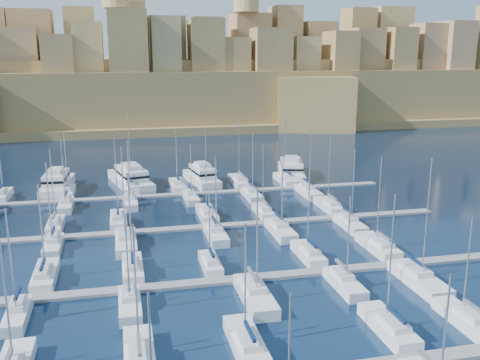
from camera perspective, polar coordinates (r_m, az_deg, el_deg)
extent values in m
plane|color=black|center=(81.29, -2.67, -7.35)|extent=(600.00, 600.00, 0.00)
cube|color=slate|center=(70.33, -0.90, -10.61)|extent=(84.00, 2.00, 0.40)
cube|color=slate|center=(90.52, -3.80, -5.02)|extent=(84.00, 2.00, 0.40)
cube|color=slate|center=(111.39, -5.60, -1.49)|extent=(84.00, 2.00, 0.40)
cylinder|color=#9EA0A8|center=(52.87, -23.65, -11.88)|extent=(0.18, 0.18, 11.83)
cube|color=#595B60|center=(53.25, -23.56, -17.16)|extent=(0.35, 3.81, 0.35)
cube|color=silver|center=(54.59, -10.68, -18.10)|extent=(2.88, 9.59, 1.68)
cube|color=silver|center=(53.15, -10.69, -17.54)|extent=(2.01, 4.32, 0.70)
cylinder|color=#9EA0A8|center=(51.72, -11.04, -11.19)|extent=(0.18, 0.18, 12.34)
cube|color=#595B60|center=(52.21, -10.72, -16.83)|extent=(0.35, 3.84, 0.35)
cube|color=silver|center=(55.74, 0.67, -17.12)|extent=(2.89, 9.62, 1.68)
cube|color=silver|center=(54.33, 0.92, -16.55)|extent=(2.02, 4.33, 0.70)
cylinder|color=#9EA0A8|center=(53.07, 0.56, -10.64)|extent=(0.18, 0.18, 11.70)
cube|color=#0B1D3D|center=(53.41, 1.05, -15.82)|extent=(0.35, 3.85, 0.35)
cube|color=silver|center=(60.65, 15.53, -14.96)|extent=(2.79, 9.31, 1.67)
cube|color=silver|center=(59.39, 16.04, -14.35)|extent=(1.96, 4.19, 0.70)
cylinder|color=#9EA0A8|center=(57.83, 15.79, -8.03)|extent=(0.18, 0.18, 13.69)
cube|color=#0B1D3D|center=(58.55, 16.33, -13.63)|extent=(0.35, 3.72, 0.35)
cube|color=silver|center=(64.88, 22.82, -13.61)|extent=(2.62, 8.75, 1.64)
cube|color=silver|center=(63.75, 23.38, -12.99)|extent=(1.84, 3.94, 0.70)
cylinder|color=#9EA0A8|center=(62.74, 23.11, -8.39)|extent=(0.18, 0.18, 10.73)
cube|color=#595B60|center=(63.00, 23.71, -12.29)|extent=(0.35, 3.50, 0.35)
cylinder|color=#9EA0A8|center=(44.17, 5.27, -17.66)|extent=(0.18, 0.18, 9.73)
cylinder|color=#9EA0A8|center=(48.72, 21.04, -14.91)|extent=(0.18, 0.18, 10.32)
cube|color=silver|center=(74.84, -20.04, -9.66)|extent=(2.79, 9.30, 1.67)
cube|color=silver|center=(73.55, -20.20, -9.09)|extent=(1.95, 4.19, 0.70)
cylinder|color=#9EA0A8|center=(73.05, -20.41, -4.79)|extent=(0.18, 0.18, 11.39)
cube|color=#0B1D3D|center=(72.73, -20.31, -8.46)|extent=(0.35, 3.72, 0.35)
cube|color=silver|center=(73.99, -11.38, -9.35)|extent=(2.70, 9.00, 1.65)
cube|color=silver|center=(72.71, -11.40, -8.77)|extent=(1.89, 4.05, 0.70)
cylinder|color=#9EA0A8|center=(72.01, -11.65, -4.05)|extent=(0.18, 0.18, 12.39)
cube|color=#0B1D3D|center=(71.90, -11.43, -8.13)|extent=(0.35, 3.60, 0.35)
cube|color=silver|center=(74.25, -3.17, -9.03)|extent=(2.31, 7.69, 1.58)
cube|color=silver|center=(73.12, -3.08, -8.43)|extent=(1.62, 3.46, 0.70)
cylinder|color=#9EA0A8|center=(72.66, -3.28, -4.86)|extent=(0.18, 0.18, 9.54)
cube|color=#0B1D3D|center=(72.38, -3.04, -7.77)|extent=(0.35, 3.08, 0.35)
cube|color=silver|center=(78.17, 7.28, -7.92)|extent=(2.62, 8.73, 1.64)
cube|color=silver|center=(76.99, 7.53, -7.34)|extent=(1.83, 3.93, 0.70)
cylinder|color=#9EA0A8|center=(76.38, 7.32, -3.11)|extent=(0.18, 0.18, 11.80)
cube|color=#0B1D3D|center=(76.24, 7.67, -6.71)|extent=(0.35, 3.49, 0.35)
cube|color=silver|center=(83.01, 14.48, -6.93)|extent=(2.98, 9.93, 1.70)
cube|color=silver|center=(81.78, 14.85, -6.37)|extent=(2.08, 4.47, 0.70)
cylinder|color=#9EA0A8|center=(81.25, 14.62, -2.05)|extent=(0.18, 0.18, 12.71)
cube|color=#595B60|center=(81.03, 15.06, -5.79)|extent=(0.35, 3.97, 0.35)
cube|color=silver|center=(65.64, -22.64, -13.29)|extent=(2.34, 7.79, 1.59)
cube|color=silver|center=(65.84, -22.62, -12.10)|extent=(1.64, 3.51, 0.70)
cylinder|color=#9EA0A8|center=(62.67, -23.25, -7.96)|extent=(0.18, 0.18, 11.79)
cube|color=#0B1D3D|center=(65.76, -22.65, -11.12)|extent=(0.35, 3.12, 0.35)
cube|color=silver|center=(64.27, -11.65, -13.04)|extent=(2.51, 8.35, 1.62)
cube|color=silver|center=(64.52, -11.72, -11.79)|extent=(1.75, 3.76, 0.70)
cylinder|color=#9EA0A8|center=(61.44, -11.91, -8.17)|extent=(0.18, 0.18, 10.46)
cube|color=#595B60|center=(64.46, -11.78, -10.79)|extent=(0.35, 3.34, 0.35)
cube|color=silver|center=(64.98, 1.67, -12.39)|extent=(3.15, 10.51, 1.73)
cube|color=silver|center=(65.39, 1.44, -11.04)|extent=(2.21, 4.73, 0.70)
cylinder|color=#9EA0A8|center=(61.68, 1.83, -6.52)|extent=(0.18, 0.18, 12.80)
cube|color=#595B60|center=(65.42, 1.33, -10.02)|extent=(0.35, 4.20, 0.35)
cube|color=silver|center=(69.47, 11.11, -10.91)|extent=(2.56, 8.54, 1.63)
cube|color=silver|center=(69.72, 10.87, -9.76)|extent=(1.79, 3.84, 0.70)
cylinder|color=#9EA0A8|center=(66.79, 11.50, -6.16)|extent=(0.18, 0.18, 10.87)
cube|color=#595B60|center=(69.67, 10.76, -8.84)|extent=(0.35, 3.42, 0.35)
cube|color=silver|center=(72.84, 18.57, -10.15)|extent=(3.22, 10.75, 1.74)
cube|color=silver|center=(73.22, 18.20, -8.97)|extent=(2.26, 4.84, 0.70)
cylinder|color=#9EA0A8|center=(69.55, 19.32, -3.91)|extent=(0.18, 0.18, 15.18)
cube|color=#0B1D3D|center=(73.26, 18.05, -8.06)|extent=(0.35, 4.30, 0.35)
cube|color=silver|center=(95.02, -19.07, -4.66)|extent=(2.49, 8.31, 1.62)
cube|color=silver|center=(93.89, -19.18, -4.14)|extent=(1.75, 3.74, 0.70)
cylinder|color=#9EA0A8|center=(93.59, -19.37, -0.57)|extent=(0.18, 0.18, 12.17)
cube|color=#595B60|center=(93.19, -19.25, -3.60)|extent=(0.35, 3.33, 0.35)
cube|color=silver|center=(94.80, -12.83, -4.27)|extent=(2.77, 9.25, 1.66)
cube|color=silver|center=(93.56, -12.86, -3.75)|extent=(1.94, 4.16, 0.70)
cylinder|color=#9EA0A8|center=(93.19, -13.08, 0.42)|extent=(0.18, 0.18, 14.03)
cube|color=#0B1D3D|center=(92.82, -12.89, -3.21)|extent=(0.35, 3.70, 0.35)
cube|color=silver|center=(96.01, -3.54, -3.71)|extent=(2.85, 9.49, 1.67)
cube|color=silver|center=(94.77, -3.46, -3.19)|extent=(1.99, 4.27, 0.70)
cylinder|color=#9EA0A8|center=(94.43, -3.66, 0.97)|extent=(0.18, 0.18, 14.19)
cube|color=#0B1D3D|center=(94.03, -3.42, -2.66)|extent=(0.35, 3.79, 0.35)
cube|color=silver|center=(97.42, 2.49, -3.46)|extent=(2.41, 8.02, 1.60)
cube|color=silver|center=(96.35, 2.62, -2.95)|extent=(1.68, 3.61, 0.70)
cylinder|color=#9EA0A8|center=(96.08, 2.46, 0.37)|extent=(0.18, 0.18, 11.61)
cube|color=#595B60|center=(95.69, 2.69, -2.41)|extent=(0.35, 3.21, 0.35)
cube|color=silver|center=(102.12, 9.46, -2.82)|extent=(2.82, 9.40, 1.67)
cube|color=silver|center=(100.96, 9.69, -2.32)|extent=(1.97, 4.23, 0.70)
cylinder|color=#9EA0A8|center=(100.71, 9.53, 1.38)|extent=(0.18, 0.18, 13.43)
cube|color=#595B60|center=(100.27, 9.81, -1.81)|extent=(0.35, 3.76, 0.35)
cube|color=silver|center=(85.27, -19.29, -6.76)|extent=(2.47, 8.24, 1.61)
cube|color=silver|center=(85.66, -19.30, -5.84)|extent=(1.73, 3.71, 0.70)
cylinder|color=#9EA0A8|center=(82.82, -19.69, -2.36)|extent=(0.18, 0.18, 12.19)
cube|color=#0B1D3D|center=(85.72, -19.32, -5.09)|extent=(0.35, 3.29, 0.35)
cube|color=silver|center=(83.58, -12.06, -6.64)|extent=(3.12, 10.39, 1.72)
cube|color=silver|center=(84.16, -12.11, -5.63)|extent=(2.18, 4.67, 0.70)
cylinder|color=#9EA0A8|center=(80.72, -12.33, -1.44)|extent=(0.18, 0.18, 14.24)
cube|color=#595B60|center=(84.32, -12.15, -4.84)|extent=(0.35, 4.15, 0.35)
cube|color=silver|center=(85.34, -2.59, -5.94)|extent=(2.75, 9.18, 1.66)
cube|color=silver|center=(85.81, -2.71, -5.00)|extent=(1.93, 4.13, 0.70)
cylinder|color=#9EA0A8|center=(82.86, -2.58, -1.54)|extent=(0.18, 0.18, 12.15)
cube|color=#0B1D3D|center=(85.91, -2.77, -4.24)|extent=(0.35, 3.67, 0.35)
cube|color=silver|center=(87.48, 4.36, -5.46)|extent=(2.92, 9.72, 1.69)
cube|color=silver|center=(87.98, 4.18, -4.53)|extent=(2.04, 4.38, 0.70)
cylinder|color=#9EA0A8|center=(84.92, 4.54, -0.86)|extent=(0.18, 0.18, 13.05)
cube|color=#0B1D3D|center=(88.11, 4.10, -3.78)|extent=(0.35, 3.89, 0.35)
cube|color=silver|center=(92.14, 11.67, -4.73)|extent=(2.65, 8.85, 1.64)
cube|color=silver|center=(92.55, 11.48, -3.88)|extent=(1.86, 3.98, 0.70)
cylinder|color=#9EA0A8|center=(89.86, 11.99, -0.63)|extent=(0.18, 0.18, 12.17)
cube|color=#0B1D3D|center=(92.63, 11.40, -3.18)|extent=(0.35, 3.54, 0.35)
cube|color=silver|center=(118.14, -23.97, -1.59)|extent=(2.64, 8.79, 1.64)
cube|color=silver|center=(117.02, -24.10, -1.15)|extent=(1.85, 3.96, 0.70)
cylinder|color=#9EA0A8|center=(117.20, -24.22, 1.44)|extent=(0.18, 0.18, 10.94)
cube|color=#0B1D3D|center=(116.36, -24.19, -0.70)|extent=(0.35, 3.52, 0.35)
cube|color=silver|center=(116.27, -17.88, -1.29)|extent=(2.64, 8.79, 1.64)
cube|color=silver|center=(115.14, -17.96, -0.84)|extent=(1.84, 3.95, 0.70)
cylinder|color=#9EA0A8|center=(115.20, -18.11, 2.09)|extent=(0.18, 0.18, 12.19)
cube|color=#595B60|center=(114.47, -18.01, -0.38)|extent=(0.35, 3.51, 0.35)
cube|color=silver|center=(116.69, -11.53, -0.83)|extent=(3.22, 10.73, 1.74)
cube|color=silver|center=(115.36, -11.55, -0.37)|extent=(2.25, 4.83, 0.70)
cylinder|color=#9EA0A8|center=(115.45, -11.74, 3.31)|extent=(0.18, 0.18, 15.18)
cube|color=#0B1D3D|center=(114.59, -11.56, 0.08)|extent=(0.35, 4.29, 0.35)
cube|color=silver|center=(116.79, -6.68, -0.64)|extent=(2.92, 9.74, 1.69)
cube|color=silver|center=(115.57, -6.64, -0.18)|extent=(2.04, 4.38, 0.70)
cylinder|color=#9EA0A8|center=(115.86, -6.79, 2.54)|extent=(0.18, 0.18, 11.34)
cube|color=#0B1D3D|center=(114.85, -6.63, 0.27)|extent=(0.35, 3.89, 0.35)
cube|color=silver|center=(119.42, -0.06, -0.22)|extent=(3.19, 10.65, 1.73)
cube|color=silver|center=(118.13, 0.06, 0.23)|extent=(2.24, 4.79, 0.70)
cylinder|color=#9EA0A8|center=(118.28, -0.12, 3.62)|extent=(0.18, 0.18, 14.32)
cube|color=#595B60|center=(117.39, 0.11, 0.67)|extent=(0.35, 4.26, 0.35)
cube|color=silver|center=(121.73, 4.83, -0.01)|extent=(2.94, 9.79, 1.69)
cube|color=silver|center=(120.55, 4.98, 0.43)|extent=(2.06, 4.41, 0.70)
cylinder|color=#9EA0A8|center=(120.68, 4.83, 3.46)|extent=(0.18, 0.18, 13.12)
cube|color=#0B1D3D|center=(119.86, 5.06, 0.87)|extent=(0.35, 3.92, 0.35)
cube|color=silver|center=(106.07, -18.06, -2.71)|extent=(2.50, 8.33, 1.62)
cube|color=silver|center=(106.57, -18.07, -1.99)|extent=(1.75, 3.75, 0.70)
cylinder|color=#9EA0A8|center=(104.06, -18.35, 0.79)|extent=(0.18, 0.18, 11.84)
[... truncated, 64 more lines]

